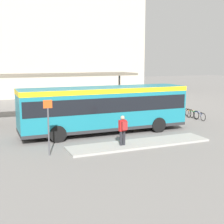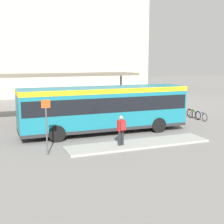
{
  "view_description": "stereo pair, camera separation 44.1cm",
  "coord_description": "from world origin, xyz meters",
  "px_view_note": "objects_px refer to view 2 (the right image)",
  "views": [
    {
      "loc": [
        -7.31,
        -18.6,
        4.74
      ],
      "look_at": [
        0.54,
        0.0,
        1.35
      ],
      "focal_mm": 50.0,
      "sensor_mm": 36.0,
      "label": 1
    },
    {
      "loc": [
        -6.9,
        -18.77,
        4.74
      ],
      "look_at": [
        0.54,
        0.0,
        1.35
      ],
      "focal_mm": 50.0,
      "sensor_mm": 36.0,
      "label": 2
    }
  ],
  "objects_px": {
    "pedestrian_waiting": "(121,129)",
    "bicycle_green": "(194,114)",
    "bicycle_blue": "(201,116)",
    "city_bus": "(104,106)",
    "bicycle_orange": "(191,113)",
    "potted_planter_near_shelter": "(104,115)",
    "potted_planter_far_side": "(52,118)",
    "platform_sign": "(46,125)"
  },
  "relations": [
    {
      "from": "city_bus",
      "to": "bicycle_green",
      "type": "bearing_deg",
      "value": 13.11
    },
    {
      "from": "bicycle_green",
      "to": "potted_planter_near_shelter",
      "type": "relative_size",
      "value": 1.35
    },
    {
      "from": "city_bus",
      "to": "bicycle_blue",
      "type": "bearing_deg",
      "value": 8.0
    },
    {
      "from": "pedestrian_waiting",
      "to": "bicycle_green",
      "type": "xyz_separation_m",
      "value": [
        8.8,
        5.53,
        -0.69
      ]
    },
    {
      "from": "bicycle_blue",
      "to": "bicycle_green",
      "type": "height_order",
      "value": "bicycle_green"
    },
    {
      "from": "city_bus",
      "to": "bicycle_green",
      "type": "xyz_separation_m",
      "value": [
        8.44,
        1.9,
        -1.39
      ]
    },
    {
      "from": "city_bus",
      "to": "bicycle_blue",
      "type": "relative_size",
      "value": 7.18
    },
    {
      "from": "bicycle_blue",
      "to": "platform_sign",
      "type": "relative_size",
      "value": 0.54
    },
    {
      "from": "pedestrian_waiting",
      "to": "bicycle_green",
      "type": "bearing_deg",
      "value": -60.92
    },
    {
      "from": "potted_planter_near_shelter",
      "to": "platform_sign",
      "type": "distance_m",
      "value": 8.27
    },
    {
      "from": "city_bus",
      "to": "bicycle_orange",
      "type": "bearing_deg",
      "value": 17.42
    },
    {
      "from": "bicycle_green",
      "to": "potted_planter_far_side",
      "type": "bearing_deg",
      "value": -97.06
    },
    {
      "from": "bicycle_blue",
      "to": "potted_planter_far_side",
      "type": "height_order",
      "value": "potted_planter_far_side"
    },
    {
      "from": "pedestrian_waiting",
      "to": "bicycle_blue",
      "type": "height_order",
      "value": "pedestrian_waiting"
    },
    {
      "from": "bicycle_blue",
      "to": "potted_planter_near_shelter",
      "type": "height_order",
      "value": "potted_planter_near_shelter"
    },
    {
      "from": "bicycle_blue",
      "to": "pedestrian_waiting",
      "type": "bearing_deg",
      "value": 120.9
    },
    {
      "from": "potted_planter_near_shelter",
      "to": "potted_planter_far_side",
      "type": "height_order",
      "value": "potted_planter_near_shelter"
    },
    {
      "from": "pedestrian_waiting",
      "to": "platform_sign",
      "type": "height_order",
      "value": "platform_sign"
    },
    {
      "from": "potted_planter_near_shelter",
      "to": "potted_planter_far_side",
      "type": "bearing_deg",
      "value": 175.7
    },
    {
      "from": "city_bus",
      "to": "bicycle_blue",
      "type": "height_order",
      "value": "city_bus"
    },
    {
      "from": "pedestrian_waiting",
      "to": "platform_sign",
      "type": "xyz_separation_m",
      "value": [
        -4.0,
        0.14,
        0.5
      ]
    },
    {
      "from": "bicycle_blue",
      "to": "city_bus",
      "type": "bearing_deg",
      "value": 100.39
    },
    {
      "from": "city_bus",
      "to": "bicycle_green",
      "type": "height_order",
      "value": "city_bus"
    },
    {
      "from": "bicycle_blue",
      "to": "potted_planter_near_shelter",
      "type": "relative_size",
      "value": 1.2
    },
    {
      "from": "city_bus",
      "to": "bicycle_orange",
      "type": "distance_m",
      "value": 9.21
    },
    {
      "from": "pedestrian_waiting",
      "to": "bicycle_green",
      "type": "relative_size",
      "value": 0.96
    },
    {
      "from": "city_bus",
      "to": "potted_planter_far_side",
      "type": "height_order",
      "value": "city_bus"
    },
    {
      "from": "city_bus",
      "to": "bicycle_blue",
      "type": "xyz_separation_m",
      "value": [
        8.6,
        1.14,
        -1.43
      ]
    },
    {
      "from": "pedestrian_waiting",
      "to": "bicycle_blue",
      "type": "distance_m",
      "value": 10.18
    },
    {
      "from": "pedestrian_waiting",
      "to": "bicycle_orange",
      "type": "relative_size",
      "value": 1.08
    },
    {
      "from": "potted_planter_near_shelter",
      "to": "platform_sign",
      "type": "relative_size",
      "value": 0.45
    },
    {
      "from": "pedestrian_waiting",
      "to": "bicycle_orange",
      "type": "xyz_separation_m",
      "value": [
        9.06,
        6.29,
        -0.73
      ]
    },
    {
      "from": "bicycle_orange",
      "to": "potted_planter_near_shelter",
      "type": "distance_m",
      "value": 7.71
    },
    {
      "from": "city_bus",
      "to": "potted_planter_near_shelter",
      "type": "height_order",
      "value": "city_bus"
    },
    {
      "from": "city_bus",
      "to": "potted_planter_far_side",
      "type": "xyz_separation_m",
      "value": [
        -2.85,
        3.03,
        -1.12
      ]
    },
    {
      "from": "potted_planter_far_side",
      "to": "pedestrian_waiting",
      "type": "bearing_deg",
      "value": -69.52
    },
    {
      "from": "bicycle_blue",
      "to": "bicycle_green",
      "type": "relative_size",
      "value": 0.89
    },
    {
      "from": "potted_planter_near_shelter",
      "to": "platform_sign",
      "type": "xyz_separation_m",
      "value": [
        -5.35,
        -6.24,
        0.89
      ]
    },
    {
      "from": "city_bus",
      "to": "potted_planter_far_side",
      "type": "distance_m",
      "value": 4.31
    },
    {
      "from": "city_bus",
      "to": "potted_planter_far_side",
      "type": "bearing_deg",
      "value": 133.65
    },
    {
      "from": "city_bus",
      "to": "potted_planter_near_shelter",
      "type": "relative_size",
      "value": 8.61
    },
    {
      "from": "platform_sign",
      "to": "bicycle_orange",
      "type": "bearing_deg",
      "value": 25.22
    }
  ]
}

